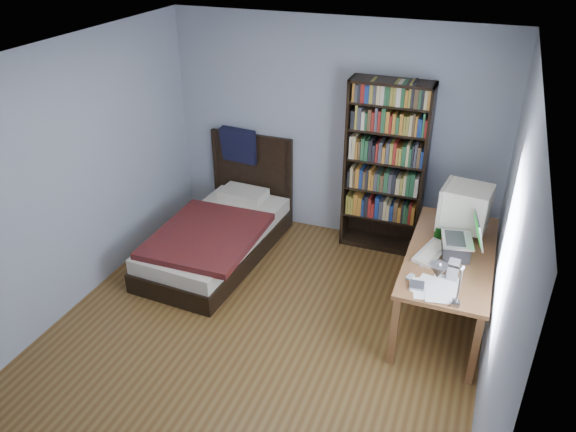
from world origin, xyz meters
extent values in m
plane|color=brown|center=(0.00, 0.00, 0.00)|extent=(4.20, 4.20, 0.00)
plane|color=white|center=(0.00, 0.00, 2.50)|extent=(4.20, 4.20, 0.00)
cube|color=#949DAE|center=(0.00, 2.10, 1.25)|extent=(3.80, 0.04, 2.50)
cube|color=#949DAE|center=(0.00, -2.10, 1.25)|extent=(3.80, 0.04, 2.50)
cube|color=#949DAE|center=(-1.90, 0.00, 1.25)|extent=(0.04, 4.20, 2.50)
cube|color=#949DAE|center=(1.90, 0.00, 1.25)|extent=(0.04, 4.20, 2.50)
cube|color=white|center=(1.89, -0.15, 1.45)|extent=(0.01, 1.14, 1.14)
cube|color=white|center=(1.88, -0.15, 1.45)|extent=(0.01, 1.00, 1.00)
cube|color=brown|center=(1.50, 0.83, 0.71)|extent=(0.75, 1.64, 0.04)
cube|color=brown|center=(1.18, 0.06, 0.34)|extent=(0.06, 0.06, 0.69)
cube|color=brown|center=(1.83, 0.06, 0.34)|extent=(0.06, 0.06, 0.69)
cube|color=brown|center=(1.18, 1.61, 0.34)|extent=(0.06, 0.06, 0.69)
cube|color=brown|center=(1.83, 1.61, 0.34)|extent=(0.06, 0.06, 0.69)
cube|color=brown|center=(1.50, 1.44, 0.34)|extent=(0.69, 0.40, 0.68)
cube|color=beige|center=(1.53, 1.23, 0.75)|extent=(0.29, 0.26, 0.03)
cylinder|color=beige|center=(1.53, 1.23, 0.79)|extent=(0.10, 0.10, 0.06)
cube|color=beige|center=(1.56, 1.23, 1.02)|extent=(0.45, 0.43, 0.39)
cube|color=#B9B09A|center=(1.36, 1.23, 1.02)|extent=(0.08, 0.41, 0.41)
cube|color=#4274F0|center=(1.34, 1.23, 1.02)|extent=(0.05, 0.31, 0.27)
cube|color=#2D2D30|center=(1.54, 0.80, 0.81)|extent=(0.27, 0.31, 0.16)
cube|color=silver|center=(1.54, 0.80, 0.90)|extent=(0.32, 0.38, 0.02)
cube|color=#2D2D30|center=(1.52, 0.80, 0.91)|extent=(0.21, 0.29, 0.00)
cube|color=silver|center=(1.70, 0.80, 1.02)|extent=(0.14, 0.35, 0.24)
cube|color=#0CBF26|center=(1.69, 0.80, 1.02)|extent=(0.10, 0.28, 0.19)
cube|color=#99999E|center=(1.63, 0.07, 0.75)|extent=(0.06, 0.05, 0.04)
cylinder|color=#99999E|center=(1.63, 0.00, 0.97)|extent=(0.02, 0.15, 0.40)
cylinder|color=#99999E|center=(1.55, -0.22, 1.26)|extent=(0.17, 0.33, 0.20)
cone|color=#99999E|center=(1.48, -0.38, 1.30)|extent=(0.13, 0.13, 0.10)
cube|color=#B9B09A|center=(1.34, 0.75, 0.75)|extent=(0.30, 0.49, 0.04)
cube|color=gray|center=(1.56, 0.43, 0.82)|extent=(0.09, 0.09, 0.18)
cylinder|color=#0A3307|center=(1.36, 1.05, 0.79)|extent=(0.07, 0.07, 0.13)
ellipsoid|color=silver|center=(1.46, 1.14, 0.75)|extent=(0.06, 0.11, 0.04)
cube|color=silver|center=(1.28, 0.57, 0.74)|extent=(0.08, 0.11, 0.02)
cube|color=gray|center=(1.23, 0.32, 0.74)|extent=(0.07, 0.10, 0.02)
cube|color=gray|center=(1.30, 0.21, 0.74)|extent=(0.13, 0.13, 0.02)
cube|color=black|center=(0.23, 1.94, 0.97)|extent=(0.03, 0.30, 1.93)
cube|color=black|center=(1.07, 1.94, 0.97)|extent=(0.03, 0.30, 1.93)
cube|color=black|center=(0.65, 1.94, 1.92)|extent=(0.87, 0.30, 0.03)
cube|color=black|center=(0.65, 1.94, 0.03)|extent=(0.87, 0.30, 0.06)
cube|color=black|center=(0.65, 2.08, 0.97)|extent=(0.87, 0.02, 1.93)
cube|color=olive|center=(0.65, 1.92, 1.00)|extent=(0.79, 0.22, 1.73)
cube|color=black|center=(-0.99, 1.05, 0.11)|extent=(1.09, 2.02, 0.22)
cube|color=beige|center=(-0.99, 1.05, 0.30)|extent=(1.05, 1.95, 0.16)
cube|color=maroon|center=(-0.96, 0.80, 0.41)|extent=(1.06, 1.29, 0.07)
cube|color=beige|center=(-0.99, 1.78, 0.43)|extent=(0.56, 0.37, 0.12)
cube|color=black|center=(-0.99, 2.06, 0.55)|extent=(1.04, 0.05, 1.10)
cylinder|color=black|center=(-1.49, 2.04, 0.55)|extent=(0.06, 0.06, 1.10)
cylinder|color=black|center=(-0.50, 2.04, 0.55)|extent=(0.06, 0.06, 1.10)
cube|color=black|center=(-1.14, 2.03, 0.95)|extent=(0.46, 0.20, 0.43)
camera|label=1|loc=(1.64, -3.66, 3.44)|focal=35.00mm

